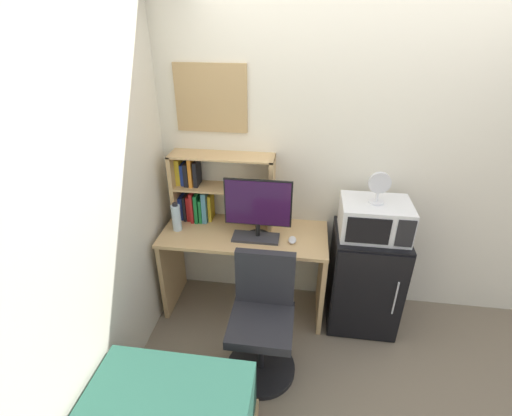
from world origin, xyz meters
TOP-DOWN VIEW (x-y plane):
  - wall_back at (0.40, 0.02)m, footprint 6.40×0.04m
  - wall_left at (-1.62, -1.60)m, footprint 0.04×4.40m
  - desk at (-0.88, -0.28)m, footprint 1.33×0.56m
  - hutch_bookshelf at (-1.21, -0.11)m, footprint 0.83×0.23m
  - monitor at (-0.77, -0.33)m, footprint 0.52×0.20m
  - keyboard at (-0.78, -0.35)m, footprint 0.37×0.16m
  - computer_mouse at (-0.49, -0.36)m, footprint 0.06×0.10m
  - water_bottle at (-1.43, -0.31)m, footprint 0.07×0.07m
  - mini_fridge at (0.11, -0.30)m, footprint 0.54×0.51m
  - microwave at (0.11, -0.29)m, footprint 0.50×0.38m
  - desk_fan at (0.10, -0.30)m, footprint 0.16×0.11m
  - desk_chair at (-0.66, -0.87)m, footprint 0.50×0.50m
  - wall_corkboard at (-1.17, -0.01)m, footprint 0.55×0.02m

SIDE VIEW (x-z plane):
  - desk_chair at x=-0.66m, z-range -0.06..0.86m
  - mini_fridge at x=0.11m, z-range 0.00..0.86m
  - desk at x=-0.88m, z-range 0.15..0.93m
  - keyboard at x=-0.78m, z-range 0.77..0.79m
  - computer_mouse at x=-0.49m, z-range 0.77..0.81m
  - water_bottle at x=-1.43m, z-range 0.77..1.01m
  - microwave at x=0.11m, z-range 0.86..1.12m
  - monitor at x=-0.77m, z-range 0.80..1.30m
  - hutch_bookshelf at x=-1.21m, z-range 0.77..1.36m
  - desk_fan at x=0.10m, z-range 1.14..1.38m
  - wall_back at x=0.40m, z-range 0.00..2.60m
  - wall_left at x=-1.62m, z-range 0.00..2.60m
  - wall_corkboard at x=-1.17m, z-range 1.52..2.03m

